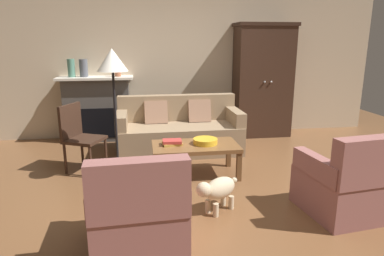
% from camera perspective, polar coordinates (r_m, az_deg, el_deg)
% --- Properties ---
extents(ground_plane, '(9.60, 9.60, 0.00)m').
position_cam_1_polar(ground_plane, '(4.16, 3.10, -9.88)').
color(ground_plane, brown).
extents(back_wall, '(7.20, 0.10, 2.80)m').
position_cam_1_polar(back_wall, '(6.32, -1.41, 11.56)').
color(back_wall, beige).
rests_on(back_wall, ground).
extents(fireplace, '(1.26, 0.48, 1.12)m').
position_cam_1_polar(fireplace, '(6.17, -15.52, 3.19)').
color(fireplace, '#4C4947').
rests_on(fireplace, ground).
extents(armoire, '(1.06, 0.57, 2.02)m').
position_cam_1_polar(armoire, '(6.36, 11.72, 7.78)').
color(armoire, '#382319').
rests_on(armoire, ground).
extents(couch, '(1.93, 0.86, 0.86)m').
position_cam_1_polar(couch, '(5.40, -2.17, -0.59)').
color(couch, '#937A5B').
rests_on(couch, ground).
extents(coffee_table, '(1.10, 0.60, 0.42)m').
position_cam_1_polar(coffee_table, '(4.39, 0.56, -3.46)').
color(coffee_table, brown).
rests_on(coffee_table, ground).
extents(fruit_bowl, '(0.31, 0.31, 0.07)m').
position_cam_1_polar(fruit_bowl, '(4.39, 2.24, -2.23)').
color(fruit_bowl, gold).
rests_on(fruit_bowl, coffee_table).
extents(book_stack, '(0.26, 0.20, 0.07)m').
position_cam_1_polar(book_stack, '(4.35, -3.34, -2.42)').
color(book_stack, gold).
rests_on(book_stack, coffee_table).
extents(mantel_vase_jade, '(0.12, 0.12, 0.30)m').
position_cam_1_polar(mantel_vase_jade, '(6.12, -19.56, 9.44)').
color(mantel_vase_jade, slate).
rests_on(mantel_vase_jade, fireplace).
extents(mantel_vase_slate, '(0.14, 0.14, 0.29)m').
position_cam_1_polar(mantel_vase_slate, '(6.09, -17.68, 9.54)').
color(mantel_vase_slate, '#565B66').
rests_on(mantel_vase_slate, fireplace).
extents(mantel_vase_terracotta, '(0.11, 0.11, 0.24)m').
position_cam_1_polar(mantel_vase_terracotta, '(6.03, -12.34, 9.60)').
color(mantel_vase_terracotta, '#A86042').
rests_on(mantel_vase_terracotta, fireplace).
extents(armchair_near_left, '(0.81, 0.80, 0.88)m').
position_cam_1_polar(armchair_near_left, '(2.95, -8.88, -13.99)').
color(armchair_near_left, '#935B56').
rests_on(armchair_near_left, ground).
extents(armchair_near_right, '(0.86, 0.86, 0.88)m').
position_cam_1_polar(armchair_near_right, '(3.78, 24.62, -8.61)').
color(armchair_near_right, '#935B56').
rests_on(armchair_near_right, ground).
extents(side_chair_wooden, '(0.58, 0.58, 0.90)m').
position_cam_1_polar(side_chair_wooden, '(4.80, -18.46, -0.84)').
color(side_chair_wooden, '#382319').
rests_on(side_chair_wooden, ground).
extents(floor_lamp, '(0.36, 0.36, 1.63)m').
position_cam_1_polar(floor_lamp, '(4.12, -13.14, 9.75)').
color(floor_lamp, black).
rests_on(floor_lamp, ground).
extents(dog, '(0.49, 0.41, 0.39)m').
position_cam_1_polar(dog, '(3.52, 4.35, -10.24)').
color(dog, beige).
rests_on(dog, ground).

